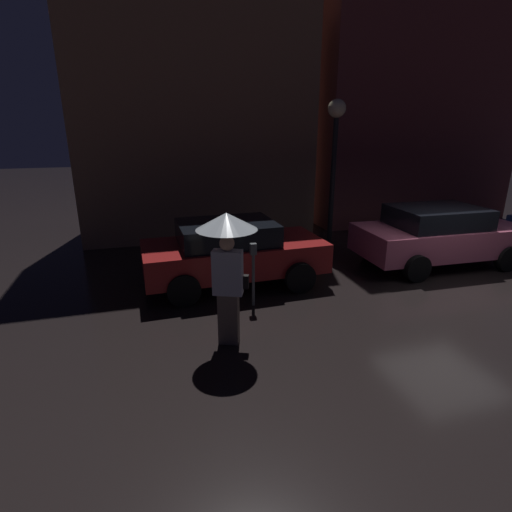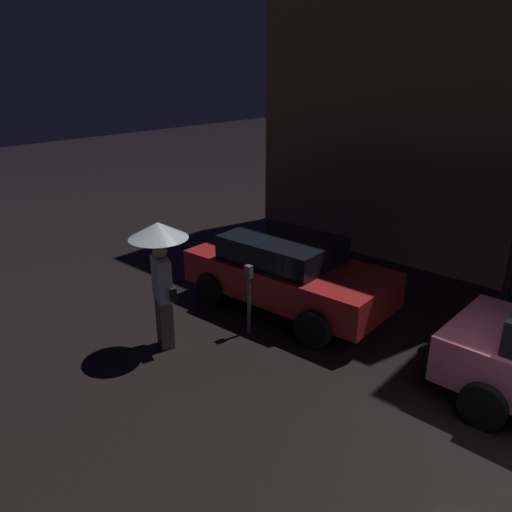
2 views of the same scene
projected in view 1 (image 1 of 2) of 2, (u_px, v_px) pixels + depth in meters
ground_plane at (455, 284)px, 9.06m from camera, size 60.00×60.00×0.00m
building_facade_left at (193, 84)px, 12.28m from camera, size 7.14×3.00×9.25m
building_facade_right at (413, 68)px, 14.07m from camera, size 7.32×3.00×10.62m
parked_car_red at (233, 251)px, 8.86m from camera, size 4.02×1.98×1.43m
parked_car_pink at (438, 235)px, 10.12m from camera, size 4.21×2.05×1.49m
pedestrian_with_umbrella at (227, 249)px, 6.15m from camera, size 0.95×0.95×2.19m
parking_meter at (253, 268)px, 7.75m from camera, size 0.12×0.10×1.29m
street_lamp_near at (335, 139)px, 10.93m from camera, size 0.49×0.49×4.09m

